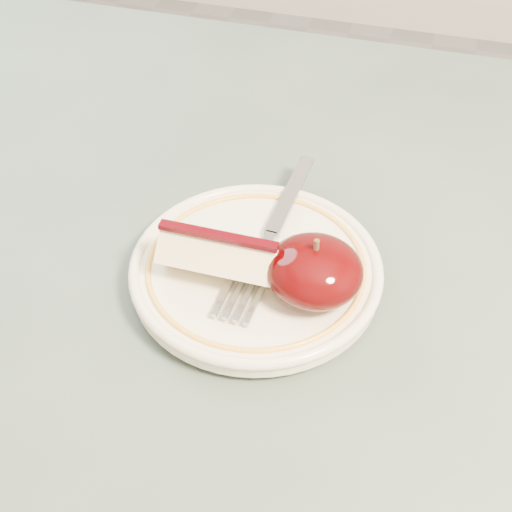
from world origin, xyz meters
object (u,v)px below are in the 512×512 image
(table, at_px, (157,381))
(plate, at_px, (256,269))
(apple_half, at_px, (314,271))
(fork, at_px, (271,235))

(table, height_order, plate, plate)
(plate, relative_size, apple_half, 2.74)
(plate, distance_m, fork, 0.03)
(plate, xyz_separation_m, fork, (0.00, 0.03, 0.01))
(table, distance_m, apple_half, 0.18)
(plate, relative_size, fork, 0.98)
(table, xyz_separation_m, fork, (0.07, 0.08, 0.11))
(table, height_order, fork, fork)
(table, bearing_deg, apple_half, 16.92)
(fork, bearing_deg, apple_half, -132.93)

